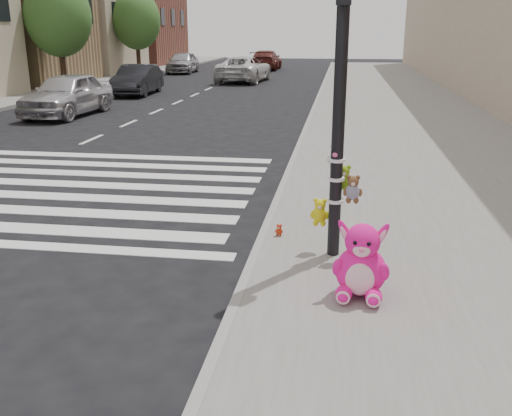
% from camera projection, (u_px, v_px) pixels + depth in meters
% --- Properties ---
extents(ground, '(120.00, 120.00, 0.00)m').
position_uv_depth(ground, '(97.00, 312.00, 6.43)').
color(ground, black).
rests_on(ground, ground).
extents(sidewalk_near, '(7.00, 80.00, 0.14)m').
position_uv_depth(sidewalk_near, '(430.00, 147.00, 15.15)').
color(sidewalk_near, slate).
rests_on(sidewalk_near, ground).
extents(sidewalk_far, '(6.00, 80.00, 0.14)m').
position_uv_depth(sidewalk_far, '(1.00, 95.00, 27.19)').
color(sidewalk_far, slate).
rests_on(sidewalk_far, ground).
extents(curb_edge, '(0.12, 80.00, 0.15)m').
position_uv_depth(curb_edge, '(300.00, 143.00, 15.63)').
color(curb_edge, gray).
rests_on(curb_edge, ground).
extents(bld_far_c, '(6.00, 8.00, 8.00)m').
position_uv_depth(bld_far_c, '(19.00, 12.00, 31.96)').
color(bld_far_c, '#9E7F54').
rests_on(bld_far_c, ground).
extents(bld_far_d, '(6.00, 8.00, 10.00)m').
position_uv_depth(bld_far_d, '(86.00, 1.00, 40.15)').
color(bld_far_d, '#B9A78D').
rests_on(bld_far_d, ground).
extents(bld_far_e, '(6.00, 10.00, 9.00)m').
position_uv_depth(bld_far_e, '(140.00, 13.00, 50.69)').
color(bld_far_e, brown).
rests_on(bld_far_e, ground).
extents(signal_pole, '(0.68, 0.49, 4.00)m').
position_uv_depth(signal_pole, '(339.00, 132.00, 7.24)').
color(signal_pole, black).
rests_on(signal_pole, sidewalk_near).
extents(tree_far_b, '(3.20, 3.20, 5.44)m').
position_uv_depth(tree_far_b, '(58.00, 17.00, 27.68)').
color(tree_far_b, '#382619').
rests_on(tree_far_b, sidewalk_far).
extents(tree_far_c, '(3.20, 3.20, 5.44)m').
position_uv_depth(tree_far_c, '(136.00, 20.00, 38.07)').
color(tree_far_c, '#382619').
rests_on(tree_far_c, sidewalk_far).
extents(pink_bunny, '(0.64, 0.69, 0.90)m').
position_uv_depth(pink_bunny, '(361.00, 265.00, 6.41)').
color(pink_bunny, '#FF1594').
rests_on(pink_bunny, sidewalk_near).
extents(red_teddy, '(0.14, 0.11, 0.18)m').
position_uv_depth(red_teddy, '(279.00, 230.00, 8.38)').
color(red_teddy, '#B92E12').
rests_on(red_teddy, sidewalk_near).
extents(car_silver_far, '(2.08, 4.68, 1.56)m').
position_uv_depth(car_silver_far, '(67.00, 94.00, 20.90)').
color(car_silver_far, '#BDBCC2').
rests_on(car_silver_far, ground).
extents(car_dark_far, '(1.75, 4.43, 1.43)m').
position_uv_depth(car_dark_far, '(137.00, 80.00, 27.76)').
color(car_dark_far, black).
rests_on(car_dark_far, ground).
extents(car_white_near, '(2.94, 5.67, 1.53)m').
position_uv_depth(car_white_near, '(244.00, 69.00, 34.58)').
color(car_white_near, silver).
rests_on(car_white_near, ground).
extents(car_maroon_near, '(2.12, 5.19, 1.51)m').
position_uv_depth(car_maroon_near, '(266.00, 60.00, 45.05)').
color(car_maroon_near, '#581E19').
rests_on(car_maroon_near, ground).
extents(car_silver_deep, '(2.04, 4.61, 1.54)m').
position_uv_depth(car_silver_deep, '(183.00, 62.00, 41.66)').
color(car_silver_deep, '#ABACB0').
rests_on(car_silver_deep, ground).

